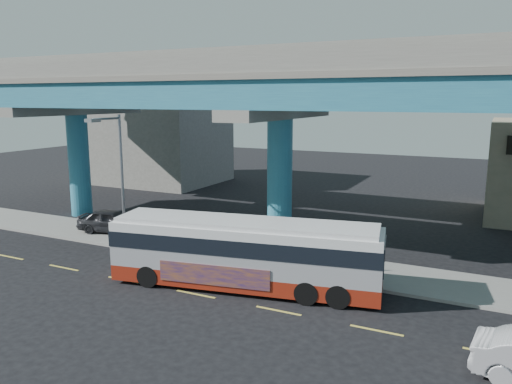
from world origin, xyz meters
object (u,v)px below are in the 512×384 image
at_px(street_lamp, 115,162).
at_px(parked_car, 112,221).
at_px(transit_bus, 245,251).
at_px(stop_sign, 316,242).

bearing_deg(street_lamp, parked_car, 137.75).
bearing_deg(transit_bus, street_lamp, 157.35).
xyz_separation_m(parked_car, street_lamp, (2.55, -2.32, 4.16)).
xyz_separation_m(transit_bus, parked_car, (-11.77, 4.36, -0.85)).
xyz_separation_m(transit_bus, stop_sign, (2.40, 2.78, 0.01)).
bearing_deg(street_lamp, transit_bus, -12.51).
height_order(transit_bus, parked_car, transit_bus).
height_order(street_lamp, stop_sign, street_lamp).
height_order(parked_car, street_lamp, street_lamp).
relative_size(transit_bus, street_lamp, 1.67).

